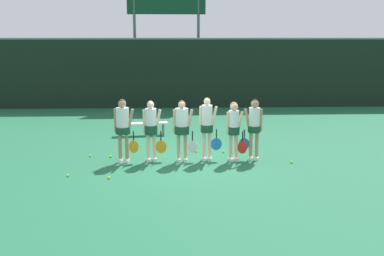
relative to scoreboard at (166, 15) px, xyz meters
The scene contains 17 objects.
ground_plane 11.66m from the scoreboard, 85.68° to the right, with size 140.00×140.00×0.00m, color #216642.
fence_windscreen 3.07m from the scoreboard, 46.06° to the right, with size 60.00×0.08×3.45m.
scoreboard is the anchor object (origin of this frame).
bench_courtside 8.32m from the scoreboard, 96.61° to the right, with size 1.88×0.59×0.45m.
player_0 11.32m from the scoreboard, 95.95° to the right, with size 0.68×0.41×1.81m.
player_1 11.21m from the scoreboard, 91.79° to the right, with size 0.66×0.36×1.74m.
player_2 11.28m from the scoreboard, 87.09° to the right, with size 0.68×0.41×1.76m.
player_3 11.24m from the scoreboard, 83.22° to the right, with size 0.65×0.35×1.81m.
player_4 11.46m from the scoreboard, 79.33° to the right, with size 0.62×0.34×1.71m.
player_5 11.47m from the scoreboard, 76.18° to the right, with size 0.65×0.36×1.77m.
tennis_ball_0 11.30m from the scoreboard, 102.17° to the right, with size 0.06×0.06×0.06m, color #CCE033.
tennis_ball_1 11.28m from the scoreboard, 98.72° to the right, with size 0.07×0.07×0.07m, color #CCE033.
tennis_ball_2 12.48m from the scoreboard, 71.82° to the right, with size 0.07×0.07×0.07m, color #CCE033.
tennis_ball_3 13.09m from the scoreboard, 101.28° to the right, with size 0.07×0.07×0.07m, color #CCE033.
tennis_ball_4 10.78m from the scoreboard, 84.10° to the right, with size 0.07×0.07×0.07m, color #CCE033.
tennis_ball_5 10.96m from the scoreboard, 79.42° to the right, with size 0.07×0.07×0.07m, color #CCE033.
tennis_ball_6 13.14m from the scoreboard, 96.20° to the right, with size 0.07×0.07×0.07m, color #CCE033.
Camera 1 is at (-0.51, -12.43, 3.51)m, focal length 42.00 mm.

